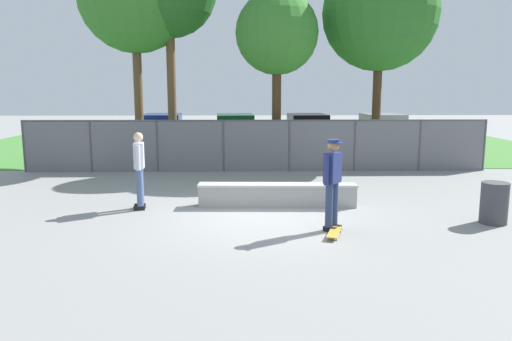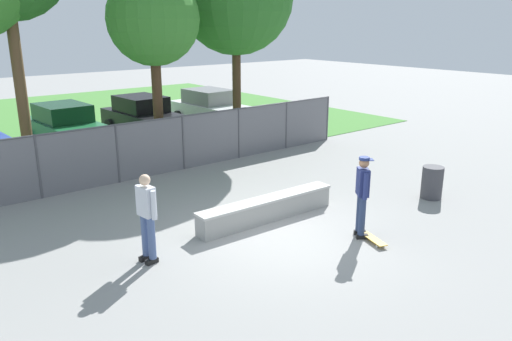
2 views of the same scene
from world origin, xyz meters
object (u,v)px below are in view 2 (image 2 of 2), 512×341
Objects in this scene: tree_mid at (153,20)px; car_green at (65,126)px; bystander at (147,214)px; skateboarder at (362,193)px; car_black at (143,116)px; skateboard at (373,239)px; car_white at (210,108)px; concrete_ledge at (267,209)px; trash_bin at (432,182)px.

tree_mid reaches higher than car_green.
car_green is 10.75m from bystander.
bystander is at bearing 156.04° from skateboarder.
skateboard is at bearing -94.84° from car_black.
tree_mid is 7.93m from bystander.
bystander is at bearing -129.22° from car_white.
skateboard is 0.19× the size of car_green.
car_black is (1.09, 12.51, -0.19)m from skateboarder.
concrete_ledge is 4.77m from trash_bin.
trash_bin is at bearing 7.27° from skateboarder.
concrete_ledge is 0.62× the size of tree_mid.
concrete_ledge is at bearing -101.08° from car_black.
car_black is 3.40m from car_white.
tree_mid reaches higher than car_black.
bystander is (-5.30, -10.64, 0.17)m from car_black.
skateboard is at bearing -109.19° from car_white.
skateboard is at bearing -166.81° from trash_bin.
car_white is (6.66, 0.10, 0.00)m from car_green.
trash_bin is at bearing -94.56° from car_white.
car_white is (3.40, 0.02, 0.00)m from car_black.
tree_mid reaches higher than car_white.
concrete_ledge is 2.40m from skateboarder.
car_green is 1.00× the size of car_white.
tree_mid reaches higher than skateboarder.
concrete_ledge is 3.34m from bystander.
car_green reaches higher than concrete_ledge.
car_green and car_white have the same top height.
bystander is at bearing 151.88° from skateboard.
car_white reaches higher than skateboard.
tree_mid is at bearing -70.93° from car_green.
skateboarder is 0.43× the size of car_white.
skateboarder is 2.24× the size of skateboard.
tree_mid is 1.43× the size of car_green.
skateboard is at bearing -28.12° from bystander.
bystander is (-3.59, -6.06, -3.65)m from tree_mid.
concrete_ledge is 2.64m from skateboard.
trash_bin is (-0.96, -12.07, -0.40)m from car_white.
concrete_ledge is 10.65m from car_black.
skateboarder reaches higher than bystander.
skateboarder reaches higher than trash_bin.
car_green is 3.26m from car_black.
car_white reaches higher than concrete_ledge.
car_green is (-1.55, 4.50, -3.82)m from tree_mid.
car_black is at bearing 69.56° from tree_mid.
concrete_ledge is at bearing 160.09° from trash_bin.
skateboarder is 12.55m from car_black.
car_green is 1.00× the size of car_black.
concrete_ledge is at bearing -93.31° from tree_mid.
car_green is at bearing 96.69° from concrete_ledge.
tree_mid reaches higher than concrete_ledge.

